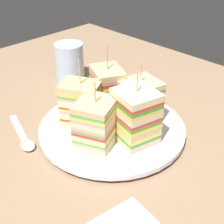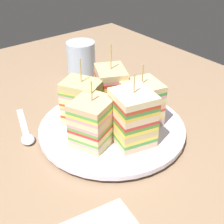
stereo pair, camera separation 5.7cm
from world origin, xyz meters
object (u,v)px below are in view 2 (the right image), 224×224
sandwich_wedge_0 (83,103)px  drinking_glass (81,63)px  spoon (26,134)px  sandwich_wedge_4 (111,90)px  sandwich_wedge_2 (133,117)px  sandwich_wedge_3 (141,103)px  plate (112,129)px  sandwich_wedge_1 (93,122)px

sandwich_wedge_0 → drinking_glass: (-18.35, 11.80, -1.87)cm
spoon → drinking_glass: (-13.82, 21.33, 3.43)cm
sandwich_wedge_4 → drinking_glass: size_ratio=1.49×
sandwich_wedge_2 → sandwich_wedge_3: 6.10cm
sandwich_wedge_3 → sandwich_wedge_4: size_ratio=0.84×
sandwich_wedge_0 → sandwich_wedge_2: bearing=-10.1°
sandwich_wedge_2 → sandwich_wedge_4: (-9.82, 3.03, -0.20)cm
sandwich_wedge_0 → sandwich_wedge_3: size_ratio=1.10×
sandwich_wedge_2 → drinking_glass: 29.46cm
sandwich_wedge_0 → sandwich_wedge_3: bearing=23.8°
sandwich_wedge_2 → sandwich_wedge_4: sandwich_wedge_4 is taller
plate → drinking_glass: 24.44cm
plate → sandwich_wedge_4: bearing=143.9°
plate → sandwich_wedge_0: 7.20cm
sandwich_wedge_0 → sandwich_wedge_1: size_ratio=1.10×
sandwich_wedge_1 → spoon: size_ratio=0.87×
plate → sandwich_wedge_4: 7.40cm
sandwich_wedge_4 → plate: bearing=-10.3°
sandwich_wedge_2 → spoon: sandwich_wedge_2 is taller
plate → sandwich_wedge_3: 7.07cm
sandwich_wedge_0 → plate: bearing=7.3°
plate → sandwich_wedge_2: size_ratio=2.10×
sandwich_wedge_2 → sandwich_wedge_4: bearing=-3.6°
sandwich_wedge_0 → sandwich_wedge_2: 10.38cm
sandwich_wedge_2 → sandwich_wedge_4: size_ratio=0.93×
drinking_glass → sandwich_wedge_1: bearing=-29.6°
sandwich_wedge_2 → plate: bearing=15.4°
sandwich_wedge_2 → spoon: size_ratio=0.96×
sandwich_wedge_3 → spoon: (-10.78, -17.86, -5.10)cm
sandwich_wedge_4 → sandwich_wedge_0: bearing=-63.8°
sandwich_wedge_0 → sandwich_wedge_3: 10.42cm
sandwich_wedge_0 → spoon: size_ratio=0.96×
sandwich_wedge_0 → spoon: 11.81cm
plate → sandwich_wedge_1: bearing=-73.4°
sandwich_wedge_1 → sandwich_wedge_2: size_ratio=0.90×
sandwich_wedge_3 → sandwich_wedge_4: bearing=-60.1°
sandwich_wedge_3 → spoon: bearing=-17.9°
sandwich_wedge_1 → spoon: 13.88cm
sandwich_wedge_0 → drinking_glass: sandwich_wedge_0 is taller
sandwich_wedge_3 → spoon: 21.47cm
sandwich_wedge_1 → drinking_glass: sandwich_wedge_1 is taller
spoon → sandwich_wedge_1: bearing=52.9°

